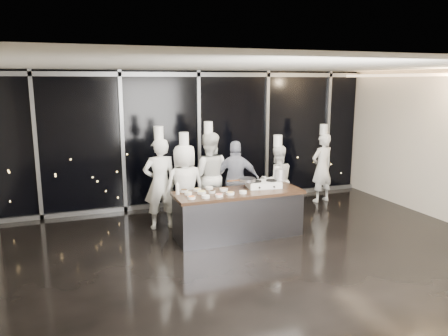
% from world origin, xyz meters
% --- Properties ---
extents(ground, '(9.00, 9.00, 0.00)m').
position_xyz_m(ground, '(0.00, 0.00, 0.00)').
color(ground, black).
rests_on(ground, ground).
extents(room_shell, '(9.02, 7.02, 3.21)m').
position_xyz_m(room_shell, '(0.18, 0.00, 2.25)').
color(room_shell, beige).
rests_on(room_shell, ground).
extents(window_wall, '(8.90, 0.11, 3.20)m').
position_xyz_m(window_wall, '(0.00, 3.43, 1.60)').
color(window_wall, black).
rests_on(window_wall, ground).
extents(demo_counter, '(2.46, 0.86, 0.90)m').
position_xyz_m(demo_counter, '(0.00, 0.90, 0.45)').
color(demo_counter, '#39393E').
rests_on(demo_counter, ground).
extents(stove, '(0.69, 0.48, 0.14)m').
position_xyz_m(stove, '(0.59, 1.02, 0.96)').
color(stove, white).
rests_on(stove, demo_counter).
extents(frying_pan, '(0.61, 0.38, 0.06)m').
position_xyz_m(frying_pan, '(0.25, 1.08, 1.07)').
color(frying_pan, gray).
rests_on(frying_pan, stove).
extents(stock_pot, '(0.24, 0.24, 0.21)m').
position_xyz_m(stock_pot, '(0.92, 0.96, 1.15)').
color(stock_pot, '#BDBDC0').
rests_on(stock_pot, stove).
extents(prep_bowls, '(1.15, 0.73, 0.05)m').
position_xyz_m(prep_bowls, '(-0.58, 0.93, 0.93)').
color(prep_bowls, silver).
rests_on(prep_bowls, demo_counter).
extents(squeeze_bottle, '(0.07, 0.07, 0.25)m').
position_xyz_m(squeeze_bottle, '(-1.14, 1.08, 1.02)').
color(squeeze_bottle, silver).
rests_on(squeeze_bottle, demo_counter).
extents(chef_far_left, '(0.68, 0.45, 2.09)m').
position_xyz_m(chef_far_left, '(-1.28, 1.92, 0.95)').
color(chef_far_left, silver).
rests_on(chef_far_left, ground).
extents(chef_left, '(0.92, 0.66, 1.97)m').
position_xyz_m(chef_left, '(-0.82, 1.73, 0.88)').
color(chef_left, silver).
rests_on(chef_left, ground).
extents(chef_center, '(1.09, 0.96, 2.12)m').
position_xyz_m(chef_center, '(-0.16, 2.19, 0.95)').
color(chef_center, silver).
rests_on(chef_center, ground).
extents(guest, '(1.09, 0.74, 1.71)m').
position_xyz_m(guest, '(0.38, 1.95, 0.86)').
color(guest, '#141B37').
rests_on(guest, ground).
extents(chef_right, '(0.81, 0.65, 1.81)m').
position_xyz_m(chef_right, '(1.32, 1.86, 0.80)').
color(chef_right, silver).
rests_on(chef_right, ground).
extents(chef_side, '(0.69, 0.52, 1.93)m').
position_xyz_m(chef_side, '(2.89, 2.50, 0.87)').
color(chef_side, silver).
rests_on(chef_side, ground).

